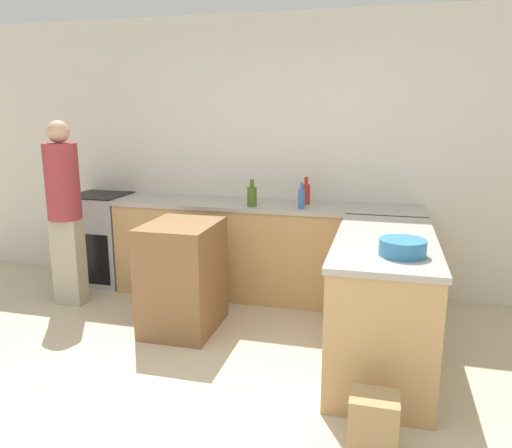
{
  "coord_description": "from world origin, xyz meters",
  "views": [
    {
      "loc": [
        1.1,
        -2.39,
        1.79
      ],
      "look_at": [
        0.2,
        1.08,
        0.97
      ],
      "focal_mm": 35.0,
      "sensor_mm": 36.0,
      "label": 1
    }
  ],
  "objects": [
    {
      "name": "ground_plane",
      "position": [
        0.0,
        0.0,
        0.0
      ],
      "size": [
        14.0,
        14.0,
        0.0
      ],
      "primitive_type": "plane",
      "color": "beige"
    },
    {
      "name": "water_bottle_blue",
      "position": [
        0.38,
        2.01,
        1.02
      ],
      "size": [
        0.06,
        0.06,
        0.24
      ],
      "color": "#386BB7",
      "rests_on": "counter_back"
    },
    {
      "name": "paper_bag",
      "position": [
        1.11,
        0.03,
        0.17
      ],
      "size": [
        0.26,
        0.21,
        0.34
      ],
      "color": "#A88456",
      "rests_on": "ground_plane"
    },
    {
      "name": "wall_back",
      "position": [
        0.0,
        2.5,
        1.35
      ],
      "size": [
        8.0,
        0.06,
        2.7
      ],
      "color": "silver",
      "rests_on": "ground_plane"
    },
    {
      "name": "counter_back",
      "position": [
        0.0,
        2.17,
        0.46
      ],
      "size": [
        2.95,
        0.63,
        0.93
      ],
      "color": "tan",
      "rests_on": "ground_plane"
    },
    {
      "name": "person_by_range",
      "position": [
        -1.72,
        1.5,
        0.94
      ],
      "size": [
        0.3,
        0.3,
        1.71
      ],
      "color": "#ADA38E",
      "rests_on": "ground_plane"
    },
    {
      "name": "island_table",
      "position": [
        -0.47,
        1.26,
        0.45
      ],
      "size": [
        0.56,
        0.7,
        0.9
      ],
      "color": "brown",
      "rests_on": "ground_plane"
    },
    {
      "name": "mixing_bowl",
      "position": [
        1.23,
        0.66,
        0.98
      ],
      "size": [
        0.28,
        0.28,
        0.1
      ],
      "color": "teal",
      "rests_on": "counter_peninsula"
    },
    {
      "name": "counter_peninsula",
      "position": [
        1.13,
        1.08,
        0.46
      ],
      "size": [
        0.69,
        1.6,
        0.93
      ],
      "color": "tan",
      "rests_on": "ground_plane"
    },
    {
      "name": "olive_oil_bottle",
      "position": [
        -0.08,
        1.99,
        1.03
      ],
      "size": [
        0.09,
        0.09,
        0.25
      ],
      "color": "#475B1E",
      "rests_on": "counter_back"
    },
    {
      "name": "hot_sauce_bottle",
      "position": [
        0.39,
        2.24,
        1.03
      ],
      "size": [
        0.08,
        0.08,
        0.26
      ],
      "color": "red",
      "rests_on": "counter_back"
    },
    {
      "name": "range_oven",
      "position": [
        -1.78,
        2.17,
        0.47
      ],
      "size": [
        0.6,
        0.61,
        0.94
      ],
      "color": "#ADADB2",
      "rests_on": "ground_plane"
    }
  ]
}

